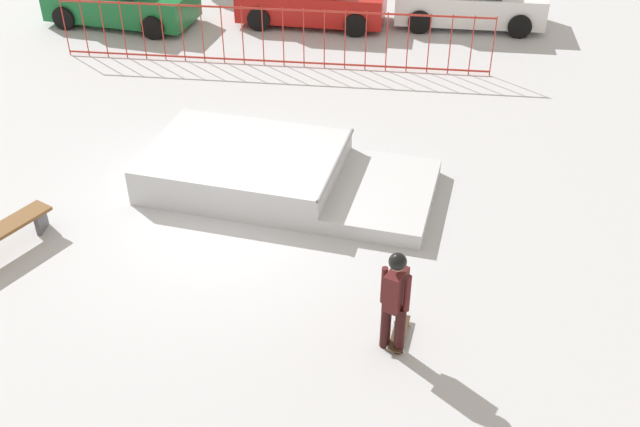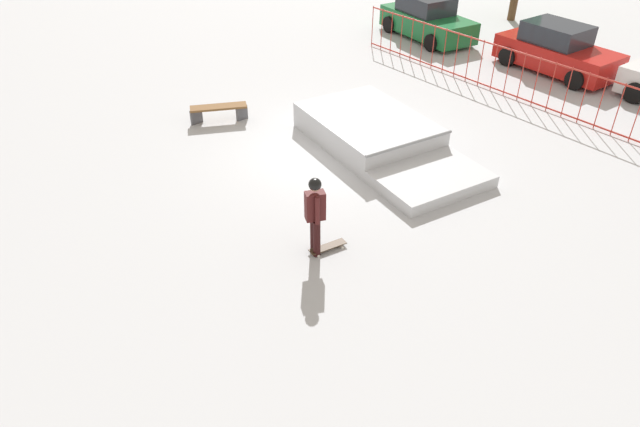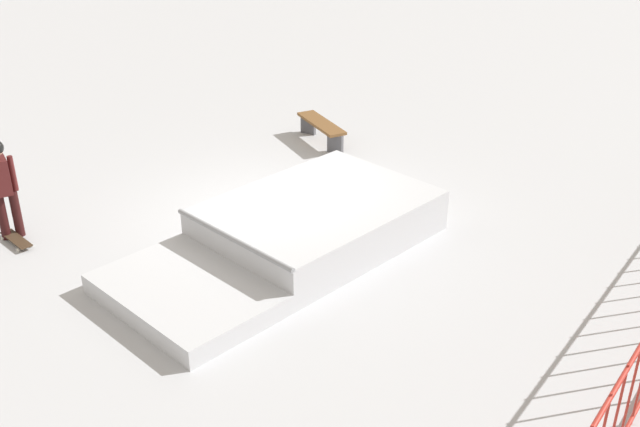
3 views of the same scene
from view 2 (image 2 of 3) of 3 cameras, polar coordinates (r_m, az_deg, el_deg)
ground_plane at (r=15.16m, az=1.08°, el=6.14°), size 60.00×60.00×0.00m
skate_ramp at (r=15.33m, az=5.77°, el=7.63°), size 5.79×3.55×0.74m
skater at (r=11.02m, az=-0.49°, el=0.28°), size 0.41×0.44×1.73m
skateboard at (r=11.62m, az=0.77°, el=-3.33°), size 0.37×0.82×0.09m
perimeter_fence at (r=19.62m, az=16.32°, el=14.02°), size 10.78×0.52×1.50m
park_bench at (r=16.92m, az=-10.04°, el=10.11°), size 1.13×1.59×0.48m
parked_car_green at (r=24.23m, az=10.59°, el=18.46°), size 4.35×2.52×1.60m
parked_car_red at (r=21.85m, az=22.48°, el=14.75°), size 4.24×2.22×1.60m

